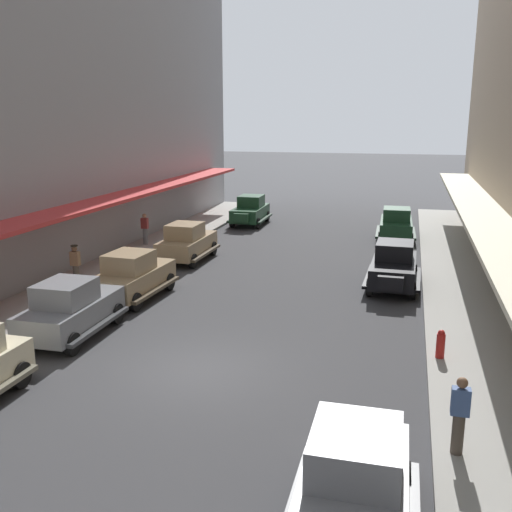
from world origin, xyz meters
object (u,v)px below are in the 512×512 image
at_px(parked_car_3, 187,241).
at_px(pedestrian_2, 459,415).
at_px(parked_car_0, 250,210).
at_px(parked_car_6, 396,223).
at_px(parked_car_1, 71,307).
at_px(parked_car_7, 394,265).
at_px(pedestrian_1, 145,229).
at_px(fire_hydrant, 441,344).
at_px(pedestrian_3, 76,265).
at_px(parked_car_2, 133,274).
at_px(parked_car_5, 353,489).

relative_size(parked_car_3, pedestrian_2, 2.60).
height_order(parked_car_0, parked_car_6, same).
xyz_separation_m(parked_car_1, parked_car_7, (9.57, 8.05, 0.00)).
xyz_separation_m(parked_car_1, pedestrian_1, (-3.39, 12.39, 0.05)).
bearing_deg(parked_car_6, parked_car_7, -89.04).
bearing_deg(parked_car_1, fire_hydrant, 4.43).
bearing_deg(parked_car_3, pedestrian_3, -113.57).
bearing_deg(pedestrian_1, pedestrian_3, -84.42).
distance_m(parked_car_6, pedestrian_3, 17.84).
distance_m(parked_car_3, pedestrian_3, 6.19).
relative_size(parked_car_1, pedestrian_1, 2.61).
bearing_deg(pedestrian_3, parked_car_0, 79.76).
distance_m(parked_car_1, pedestrian_2, 11.90).
height_order(parked_car_2, parked_car_6, same).
xyz_separation_m(parked_car_5, parked_car_7, (0.17, 14.86, 0.00)).
bearing_deg(pedestrian_3, parked_car_5, -43.29).
bearing_deg(pedestrian_1, fire_hydrant, -38.53).
bearing_deg(parked_car_3, parked_car_7, -12.36).
distance_m(parked_car_1, parked_car_3, 10.18).
xyz_separation_m(parked_car_2, pedestrian_2, (11.12, -8.05, 0.05)).
bearing_deg(parked_car_2, parked_car_6, 55.62).
bearing_deg(parked_car_7, pedestrian_3, -163.81).
bearing_deg(fire_hydrant, parked_car_6, 95.70).
distance_m(parked_car_2, pedestrian_3, 2.75).
relative_size(parked_car_1, parked_car_7, 1.00).
distance_m(parked_car_3, parked_car_6, 12.15).
xyz_separation_m(parked_car_0, pedestrian_1, (-3.62, -7.86, 0.05)).
bearing_deg(parked_car_0, pedestrian_3, -100.24).
distance_m(parked_car_3, pedestrian_2, 18.16).
height_order(parked_car_0, parked_car_2, same).
xyz_separation_m(pedestrian_1, pedestrian_3, (0.77, -7.89, 0.02)).
distance_m(parked_car_0, pedestrian_2, 26.62).
bearing_deg(parked_car_1, parked_car_6, 61.96).
bearing_deg(pedestrian_1, parked_car_0, 65.31).
bearing_deg(parked_car_0, parked_car_7, -52.56).
relative_size(parked_car_2, parked_car_7, 1.01).
height_order(parked_car_1, parked_car_3, same).
bearing_deg(parked_car_3, parked_car_5, -60.68).
relative_size(parked_car_7, pedestrian_2, 2.61).
distance_m(parked_car_5, fire_hydrant, 7.87).
height_order(parked_car_7, fire_hydrant, parked_car_7).
height_order(parked_car_0, parked_car_3, same).
xyz_separation_m(parked_car_1, parked_car_2, (0.09, 4.05, 0.00)).
relative_size(parked_car_5, parked_car_7, 1.00).
height_order(parked_car_1, pedestrian_3, parked_car_1).
relative_size(parked_car_0, parked_car_7, 1.00).
xyz_separation_m(parked_car_5, pedestrian_1, (-12.79, 19.21, 0.05)).
relative_size(parked_car_5, pedestrian_2, 2.60).
bearing_deg(parked_car_6, parked_car_5, -90.03).
distance_m(parked_car_2, parked_car_3, 6.13).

